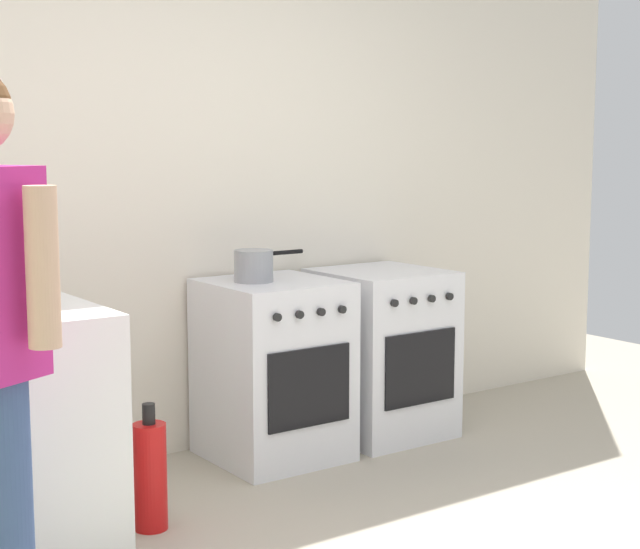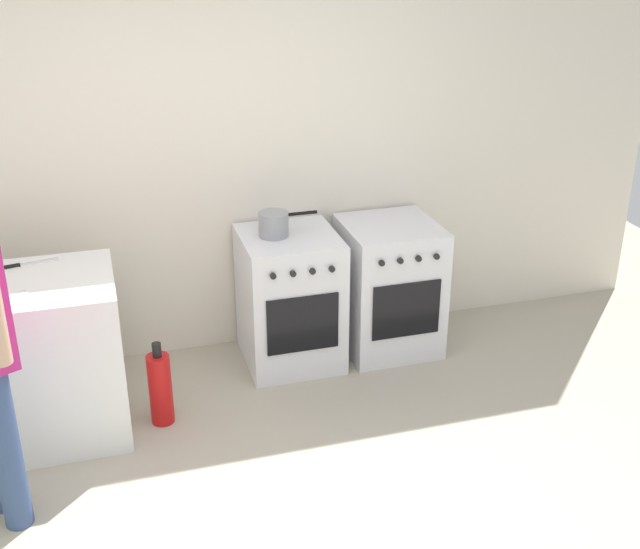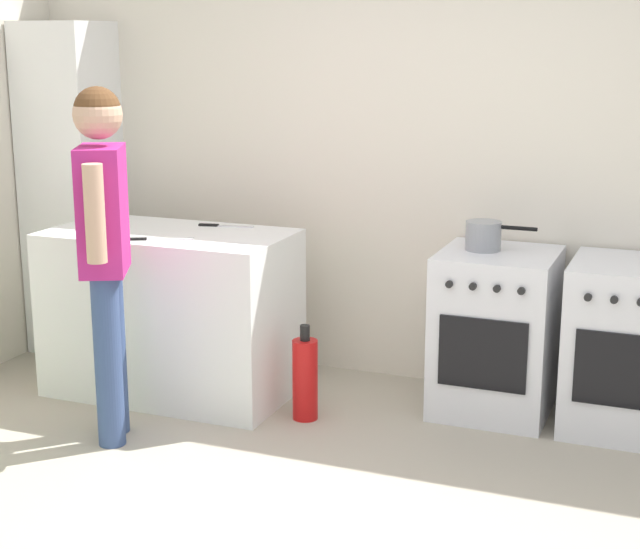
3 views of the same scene
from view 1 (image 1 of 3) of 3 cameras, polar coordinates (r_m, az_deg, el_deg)
The scene contains 5 objects.
back_wall at distance 4.70m, azimuth -8.89°, elevation 5.25°, with size 6.00×0.10×2.60m, color silver.
oven_left at distance 4.67m, azimuth -2.75°, elevation -5.53°, with size 0.58×0.62×0.85m.
oven_right at distance 5.04m, azimuth 3.60°, elevation -4.54°, with size 0.59×0.62×0.85m.
pot at distance 4.55m, azimuth -3.85°, elevation 0.51°, with size 0.36×0.18×0.15m.
fire_extinguisher at distance 3.92m, azimuth -9.85°, elevation -11.42°, with size 0.13×0.13×0.50m.
Camera 1 is at (-2.09, -2.26, 1.49)m, focal length 55.00 mm.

